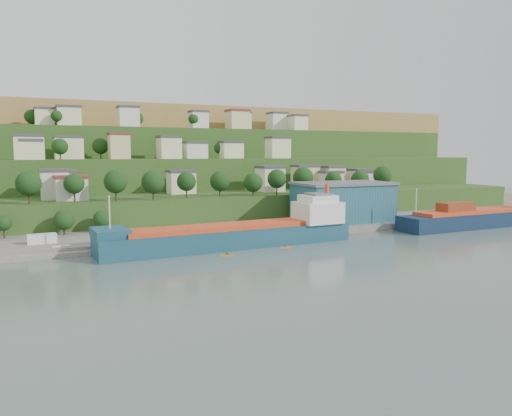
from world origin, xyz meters
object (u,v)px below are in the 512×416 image
cargo_ship_far (484,218)px  caravan (42,240)px  cargo_ship_near (238,236)px  kayak_orange (286,247)px  warehouse (343,201)px

cargo_ship_far → caravan: bearing=172.1°
caravan → cargo_ship_near: bearing=-20.1°
cargo_ship_far → kayak_orange: size_ratio=21.29×
cargo_ship_near → caravan: cargo_ship_near is taller
cargo_ship_near → kayak_orange: size_ratio=23.36×
warehouse → caravan: bearing=-176.1°
cargo_ship_near → warehouse: 48.07m
cargo_ship_far → kayak_orange: 78.11m
caravan → kayak_orange: bearing=-23.2°
cargo_ship_far → caravan: cargo_ship_far is taller
cargo_ship_far → kayak_orange: (-77.85, -5.90, -2.46)m
cargo_ship_far → kayak_orange: bearing=-177.1°
cargo_ship_near → warehouse: bearing=18.6°
cargo_ship_far → warehouse: (-43.87, 18.29, 5.76)m
cargo_ship_near → caravan: 48.98m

